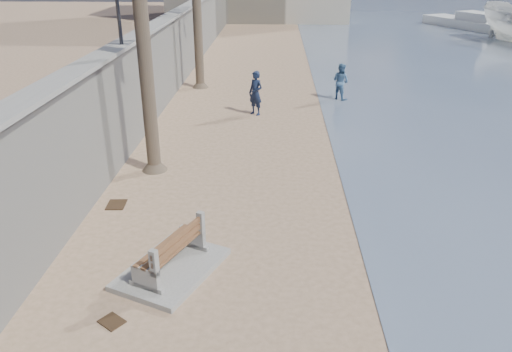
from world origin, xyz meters
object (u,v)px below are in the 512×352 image
object	(u,v)px
bench_far	(171,254)
person_b	(341,80)
person_a	(256,90)
yacht_far	(468,24)

from	to	relation	value
bench_far	person_b	distance (m)	15.22
bench_far	person_a	world-z (taller)	person_a
yacht_far	person_a	bearing A→B (deg)	120.59
person_a	person_b	distance (m)	4.69
person_a	person_b	xyz separation A→B (m)	(3.88, 2.63, -0.13)
person_a	person_b	size ratio (longest dim) A/B	1.14
person_b	yacht_far	distance (m)	29.24
person_a	yacht_far	world-z (taller)	person_a
person_a	yacht_far	size ratio (longest dim) A/B	0.23
bench_far	person_b	bearing A→B (deg)	69.89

